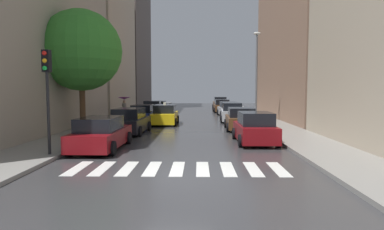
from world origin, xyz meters
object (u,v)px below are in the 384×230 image
(parked_car_left_fifth, at_px, (158,108))
(parked_car_right_fifth, at_px, (222,106))
(parked_car_right_sixth, at_px, (220,103))
(lamp_post_right, at_px, (257,71))
(pedestrian_foreground, at_px, (124,103))
(parked_car_left_second, at_px, (130,122))
(traffic_light_left_corner, at_px, (47,79))
(street_tree_left, at_px, (81,51))
(taxi_midroad, at_px, (165,115))
(parked_car_right_nearest, at_px, (255,129))
(parked_car_right_fourth, at_px, (228,109))
(parked_car_left_fourth, at_px, (153,110))
(parked_car_right_second, at_px, (241,119))
(parked_car_left_nearest, at_px, (101,134))
(parked_car_right_third, at_px, (232,113))
(parked_car_left_third, at_px, (143,115))

(parked_car_left_fifth, height_order, parked_car_right_fifth, parked_car_right_fifth)
(parked_car_right_fifth, bearing_deg, parked_car_left_fifth, 113.82)
(parked_car_right_sixth, relative_size, lamp_post_right, 0.60)
(pedestrian_foreground, bearing_deg, parked_car_left_second, 113.02)
(traffic_light_left_corner, bearing_deg, street_tree_left, 99.41)
(parked_car_right_fifth, height_order, taxi_midroad, taxi_midroad)
(parked_car_right_nearest, bearing_deg, traffic_light_left_corner, 113.15)
(parked_car_right_fourth, height_order, pedestrian_foreground, pedestrian_foreground)
(traffic_light_left_corner, xyz_separation_m, lamp_post_right, (11.00, 14.02, 1.11))
(parked_car_left_fourth, distance_m, parked_car_right_sixth, 17.31)
(parked_car_left_second, height_order, parked_car_right_sixth, parked_car_right_sixth)
(parked_car_left_fourth, distance_m, parked_car_right_fourth, 8.23)
(parked_car_right_second, xyz_separation_m, traffic_light_left_corner, (-9.20, -9.78, 2.54))
(parked_car_right_fifth, distance_m, lamp_post_right, 14.75)
(parked_car_left_nearest, height_order, pedestrian_foreground, pedestrian_foreground)
(parked_car_right_second, xyz_separation_m, pedestrian_foreground, (-9.30, 4.51, 0.97))
(street_tree_left, bearing_deg, parked_car_left_nearest, -62.95)
(parked_car_left_fifth, relative_size, parked_car_right_nearest, 1.00)
(street_tree_left, bearing_deg, parked_car_right_sixth, 68.80)
(street_tree_left, bearing_deg, parked_car_left_fourth, 76.59)
(parked_car_right_third, bearing_deg, pedestrian_foreground, 101.45)
(parked_car_right_second, bearing_deg, parked_car_right_fifth, 1.57)
(parked_car_left_fifth, bearing_deg, parked_car_right_third, -138.84)
(parked_car_left_fourth, bearing_deg, parked_car_right_sixth, -29.27)
(parked_car_right_third, bearing_deg, taxi_midroad, 116.12)
(pedestrian_foreground, bearing_deg, parked_car_right_third, -163.95)
(traffic_light_left_corner, bearing_deg, parked_car_right_fourth, 66.73)
(parked_car_left_nearest, relative_size, parked_car_right_third, 1.09)
(parked_car_left_third, distance_m, taxi_midroad, 2.17)
(pedestrian_foreground, height_order, street_tree_left, street_tree_left)
(parked_car_right_second, height_order, traffic_light_left_corner, traffic_light_left_corner)
(parked_car_right_second, height_order, street_tree_left, street_tree_left)
(parked_car_left_third, height_order, parked_car_right_third, parked_car_right_third)
(parked_car_left_nearest, distance_m, parked_car_right_sixth, 33.80)
(parked_car_left_nearest, height_order, parked_car_left_third, parked_car_left_third)
(parked_car_left_second, relative_size, parked_car_left_third, 0.99)
(parked_car_left_second, height_order, parked_car_right_fourth, parked_car_left_second)
(parked_car_right_third, bearing_deg, parked_car_right_fifth, 2.76)
(parked_car_left_third, relative_size, lamp_post_right, 0.61)
(parked_car_right_nearest, distance_m, parked_car_right_sixth, 30.90)
(parked_car_right_sixth, xyz_separation_m, lamp_post_right, (1.63, -20.87, 3.56))
(parked_car_left_nearest, height_order, parked_car_right_nearest, parked_car_right_nearest)
(parked_car_right_third, height_order, parked_car_right_sixth, parked_car_right_sixth)
(parked_car_right_nearest, distance_m, traffic_light_left_corner, 10.34)
(parked_car_left_second, bearing_deg, parked_car_right_third, -40.37)
(parked_car_left_second, height_order, parked_car_left_fifth, parked_car_left_second)
(parked_car_right_fourth, bearing_deg, taxi_midroad, 143.09)
(parked_car_left_nearest, relative_size, parked_car_left_fifth, 1.14)
(parked_car_left_second, distance_m, street_tree_left, 5.44)
(parked_car_left_fifth, distance_m, parked_car_right_nearest, 22.11)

